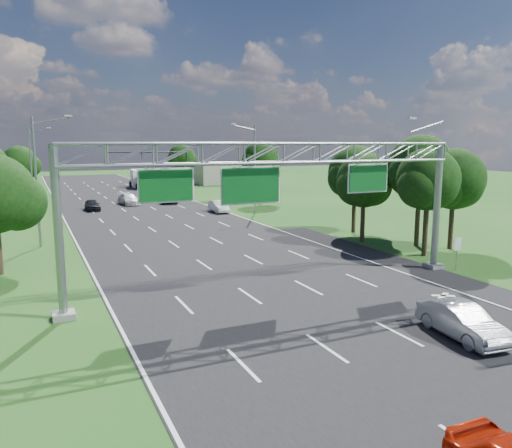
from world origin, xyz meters
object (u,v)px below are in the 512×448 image
sign_gantry (282,165)px  regulatory_sign (457,247)px  traffic_signal (165,161)px  silver_sedan (462,321)px  box_truck (140,179)px

sign_gantry → regulatory_sign: 13.25m
sign_gantry → traffic_signal: (7.15, 53.00, -1.72)m
traffic_signal → silver_sedan: traffic_signal is taller
silver_sedan → sign_gantry: bearing=117.5°
sign_gantry → box_truck: sign_gantry is taller
regulatory_sign → box_truck: bearing=95.2°
sign_gantry → silver_sedan: sign_gantry is taller
traffic_signal → box_truck: bearing=95.2°
sign_gantry → box_truck: bearing=84.9°
silver_sedan → box_truck: bearing=94.8°
sign_gantry → box_truck: 66.93m
silver_sedan → regulatory_sign: bearing=51.2°
box_truck → traffic_signal: bearing=-78.6°
sign_gantry → traffic_signal: sign_gantry is taller
regulatory_sign → silver_sedan: 11.93m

